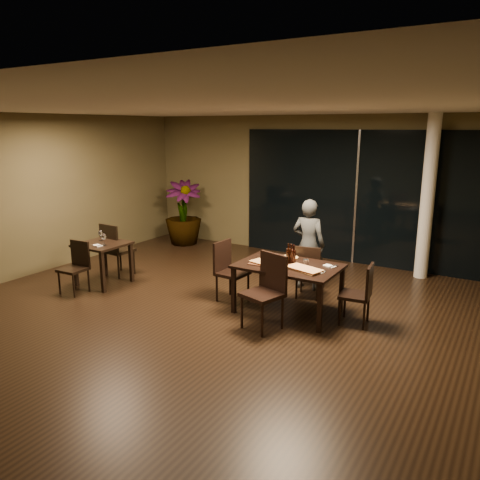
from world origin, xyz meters
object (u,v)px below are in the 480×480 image
bottle_a (288,253)px  diner (308,245)px  chair_main_left (228,267)px  chair_main_right (361,291)px  bottle_b (294,255)px  chair_main_far (309,269)px  potted_plant (183,213)px  chair_side_near (76,264)px  chair_side_far (115,247)px  chair_main_near (267,287)px  bottle_c (291,253)px  side_table (103,250)px  main_table (288,270)px

bottle_a → diner: bearing=96.7°
chair_main_left → chair_main_right: bearing=-83.1°
diner → bottle_b: bearing=99.8°
chair_main_far → bottle_a: (-0.08, -0.62, 0.40)m
potted_plant → bottle_a: potted_plant is taller
chair_side_near → bottle_b: 3.71m
diner → chair_main_right: bearing=138.6°
diner → bottle_b: diner is taller
chair_main_right → chair_side_far: chair_side_far is taller
chair_side_near → diner: 3.97m
chair_main_left → chair_main_near: bearing=-117.6°
chair_main_far → potted_plant: 4.45m
bottle_c → side_table: bearing=-169.7°
chair_side_far → bottle_b: (3.60, 0.13, 0.34)m
main_table → chair_main_right: bearing=6.4°
chair_main_right → bottle_c: bottle_c is taller
main_table → bottle_b: bottle_b is taller
chair_main_far → chair_main_right: (1.05, -0.59, -0.00)m
chair_main_right → bottle_c: 1.16m
side_table → chair_main_far: (3.43, 1.21, -0.12)m
chair_side_near → potted_plant: (-0.52, 3.61, 0.27)m
bottle_a → potted_plant: bearing=147.7°
chair_main_near → bottle_a: chair_main_near is taller
chair_side_far → diner: diner is taller
side_table → chair_main_far: size_ratio=0.89×
diner → bottle_a: (0.12, -1.07, 0.11)m
main_table → bottle_b: (0.05, 0.06, 0.23)m
bottle_a → bottle_c: bottle_a is taller
chair_main_far → diner: bearing=-76.2°
side_table → chair_main_left: (2.33, 0.50, -0.08)m
chair_main_far → potted_plant: bearing=-35.7°
chair_main_far → potted_plant: (-4.02, 1.87, 0.26)m
chair_main_near → potted_plant: 5.12m
bottle_b → side_table: bearing=-170.8°
potted_plant → bottle_b: 4.77m
chair_main_far → chair_main_near: (-0.05, -1.34, 0.09)m
chair_main_near → bottle_a: bearing=108.6°
side_table → bottle_b: bottle_b is taller
side_table → chair_main_right: chair_main_right is taller
chair_side_near → chair_main_near: bearing=2.9°
bottle_b → chair_main_left: bearing=-176.8°
main_table → potted_plant: size_ratio=0.99×
chair_main_far → chair_side_near: bearing=15.7°
side_table → chair_side_near: size_ratio=0.91×
diner → chair_main_left: bearing=50.6°
bottle_a → bottle_c: (0.04, 0.03, -0.00)m
chair_main_near → chair_side_far: 3.57m
chair_main_right → chair_side_near: (-4.55, -1.16, -0.01)m
chair_main_right → chair_side_near: chair_main_right is taller
chair_main_near → main_table: bearing=104.5°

